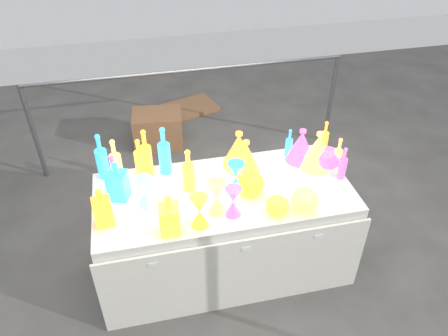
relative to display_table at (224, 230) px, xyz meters
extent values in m
plane|color=#64625D|center=(0.00, 0.01, -0.37)|extent=(80.00, 80.00, 0.00)
cylinder|color=gray|center=(-1.50, 1.51, 0.83)|extent=(0.04, 0.04, 2.40)
cylinder|color=gray|center=(1.50, 1.51, 0.83)|extent=(0.04, 0.04, 2.40)
cylinder|color=gray|center=(0.00, 1.48, 0.63)|extent=(3.00, 0.04, 0.04)
cube|color=white|center=(0.00, 0.01, 0.00)|extent=(1.80, 0.80, 0.75)
cube|color=white|center=(0.00, -0.41, -0.04)|extent=(1.84, 0.02, 0.68)
cube|color=white|center=(-0.55, -0.42, 0.23)|extent=(0.06, 0.00, 0.03)
cube|color=white|center=(0.05, -0.42, 0.23)|extent=(0.06, 0.00, 0.03)
cube|color=white|center=(0.55, -0.42, 0.23)|extent=(0.06, 0.00, 0.03)
cube|color=#936542|center=(-0.33, 1.84, -0.18)|extent=(0.56, 0.43, 0.38)
cube|color=#936542|center=(0.13, 2.52, -0.35)|extent=(0.72, 0.61, 0.05)
camera|label=1|loc=(-0.51, -2.27, 2.35)|focal=35.00mm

